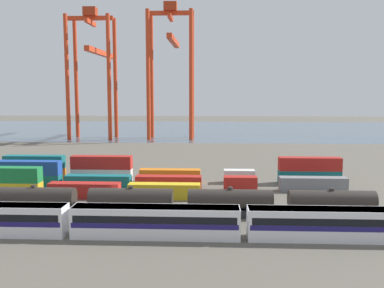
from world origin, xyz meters
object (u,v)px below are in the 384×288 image
at_px(shipping_container_16, 102,175).
at_px(gantry_crane_west, 94,62).
at_px(freight_tank_row, 180,202).
at_px(passenger_train, 156,220).
at_px(gantry_crane_central, 171,58).
at_px(shipping_container_18, 170,176).

relative_size(shipping_container_16, gantry_crane_west, 0.24).
bearing_deg(freight_tank_row, gantry_crane_west, 111.22).
distance_m(passenger_train, gantry_crane_west, 126.00).
height_order(passenger_train, gantry_crane_west, gantry_crane_west).
distance_m(freight_tank_row, gantry_crane_central, 110.74).
bearing_deg(shipping_container_16, passenger_train, -65.13).
bearing_deg(shipping_container_18, freight_tank_row, -80.77).
xyz_separation_m(passenger_train, shipping_container_18, (-1.42, 32.80, -0.84)).
height_order(passenger_train, shipping_container_18, passenger_train).
height_order(passenger_train, gantry_crane_central, gantry_crane_central).
height_order(gantry_crane_west, gantry_crane_central, gantry_crane_central).
bearing_deg(passenger_train, freight_tank_row, 76.20).
bearing_deg(passenger_train, shipping_container_16, 114.87).
xyz_separation_m(shipping_container_18, gantry_crane_central, (-7.41, 83.06, 29.74)).
bearing_deg(gantry_crane_central, passenger_train, -85.64).
bearing_deg(gantry_crane_central, gantry_crane_west, 178.69).
xyz_separation_m(shipping_container_16, gantry_crane_west, (-23.97, 83.75, 28.34)).
bearing_deg(gantry_crane_west, shipping_container_18, -65.73).
distance_m(passenger_train, shipping_container_18, 32.85).
bearing_deg(freight_tank_row, gantry_crane_central, 96.01).
bearing_deg(gantry_crane_west, freight_tank_row, -68.78).
xyz_separation_m(shipping_container_16, shipping_container_18, (13.78, 0.00, 0.00)).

